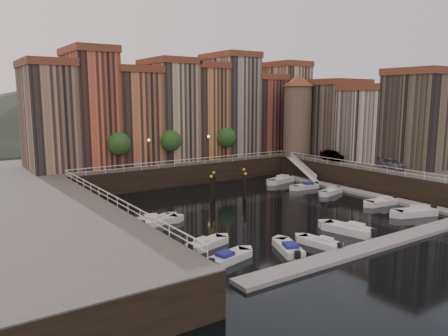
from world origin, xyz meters
TOP-DOWN VIEW (x-y plane):
  - ground at (0.00, 0.00)m, footprint 200.00×200.00m
  - quay_far at (0.00, 26.00)m, footprint 80.00×20.00m
  - quay_right at (28.00, -2.00)m, footprint 20.00×36.00m
  - dock_left at (-16.20, -1.00)m, footprint 2.00×28.00m
  - dock_right at (16.20, -1.00)m, footprint 2.00×28.00m
  - dock_near at (0.00, -17.00)m, footprint 30.00×2.00m
  - mountains at (1.72, 110.00)m, footprint 145.00×100.00m
  - far_terrace at (3.31, 23.50)m, footprint 48.70×10.30m
  - right_terrace at (26.50, 3.80)m, footprint 9.30×24.30m
  - corner_tower at (20.00, 14.50)m, footprint 5.20×5.20m
  - promenade_trees at (-1.33, 18.20)m, footprint 21.20×3.20m
  - street_lamps at (-1.00, 17.20)m, footprint 10.36×0.36m
  - railings at (0.00, 4.88)m, footprint 36.08×34.04m
  - gangway at (17.10, 10.00)m, footprint 2.78×8.32m
  - mooring_pilings at (-0.07, 5.71)m, footprint 6.81×3.30m
  - boat_left_0 at (-12.67, -12.56)m, footprint 4.32×2.43m
  - boat_left_1 at (-12.43, -8.74)m, footprint 4.36×2.54m
  - boat_left_2 at (-12.93, 0.50)m, footprint 4.66×2.52m
  - boat_left_3 at (-12.91, 0.23)m, footprint 4.56×3.04m
  - boat_right_0 at (12.42, -12.82)m, footprint 5.20×3.19m
  - boat_right_1 at (13.51, -7.63)m, footprint 4.66×2.08m
  - boat_right_2 at (13.01, 0.13)m, footprint 4.33×2.43m
  - boat_right_3 at (12.54, 4.53)m, footprint 4.31×1.99m
  - boat_right_4 at (12.62, 10.01)m, footprint 5.27×2.91m
  - boat_near_0 at (-7.23, -13.62)m, footprint 2.95×4.36m
  - boat_near_1 at (-3.88, -14.09)m, footprint 2.17×4.19m
  - boat_near_2 at (1.18, -13.05)m, footprint 2.97×5.25m
  - car_a at (21.97, 8.28)m, footprint 2.52×4.91m
  - car_b at (20.54, 6.94)m, footprint 3.00×4.84m
  - car_c at (21.95, -2.91)m, footprint 3.19×5.02m

SIDE VIEW (x-z plane):
  - ground at x=0.00m, z-range 0.00..0.00m
  - dock_left at x=-16.20m, z-range 0.00..0.35m
  - dock_right at x=16.20m, z-range 0.00..0.35m
  - dock_near at x=0.00m, z-range 0.00..0.35m
  - boat_near_1 at x=-3.88m, z-range -0.15..0.79m
  - boat_left_0 at x=-12.67m, z-range -0.16..0.81m
  - boat_right_2 at x=13.01m, z-range -0.16..0.81m
  - boat_right_3 at x=12.54m, z-range -0.16..0.81m
  - boat_left_1 at x=-12.43m, z-range -0.16..0.82m
  - boat_near_0 at x=-7.23m, z-range -0.16..0.83m
  - boat_left_3 at x=-12.91m, z-range -0.17..0.86m
  - boat_left_2 at x=-12.93m, z-range -0.17..0.87m
  - boat_right_1 at x=13.51m, z-range -0.17..0.88m
  - boat_right_0 at x=12.42m, z-range -0.19..0.98m
  - boat_near_2 at x=1.18m, z-range -0.19..0.98m
  - boat_right_4 at x=12.62m, z-range -0.19..0.99m
  - quay_far at x=0.00m, z-range 0.00..3.00m
  - quay_right at x=28.00m, z-range 0.00..3.00m
  - mooring_pilings at x=-0.07m, z-range -0.24..3.54m
  - gangway at x=17.10m, z-range 0.05..3.78m
  - car_c at x=21.95m, z-range 3.00..4.36m
  - car_b at x=20.54m, z-range 3.00..4.51m
  - railings at x=0.00m, z-range 3.53..4.05m
  - car_a at x=21.97m, z-range 3.00..4.60m
  - street_lamps at x=-1.00m, z-range 3.81..7.99m
  - promenade_trees at x=-1.33m, z-range 3.98..9.18m
  - mountains at x=1.72m, z-range -1.08..16.92m
  - right_terrace at x=26.50m, z-range 2.56..16.56m
  - corner_tower at x=20.00m, z-range 3.29..17.09m
  - far_terrace at x=3.31m, z-range 2.20..19.70m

